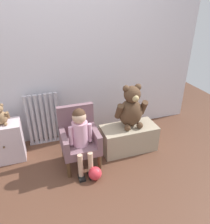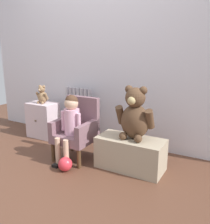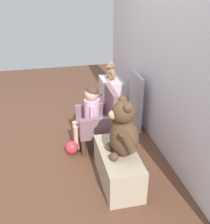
{
  "view_description": "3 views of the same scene",
  "coord_description": "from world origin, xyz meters",
  "px_view_note": "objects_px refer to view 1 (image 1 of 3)",
  "views": [
    {
      "loc": [
        -0.36,
        -1.53,
        1.75
      ],
      "look_at": [
        0.34,
        0.51,
        0.62
      ],
      "focal_mm": 35.0,
      "sensor_mm": 36.0,
      "label": 1
    },
    {
      "loc": [
        1.61,
        -1.66,
        1.24
      ],
      "look_at": [
        0.38,
        0.53,
        0.58
      ],
      "focal_mm": 40.0,
      "sensor_mm": 36.0,
      "label": 2
    },
    {
      "loc": [
        2.7,
        -0.03,
        1.83
      ],
      "look_at": [
        0.28,
        0.52,
        0.56
      ],
      "focal_mm": 45.0,
      "sensor_mm": 36.0,
      "label": 3
    }
  ],
  "objects_px": {
    "radiator": "(43,120)",
    "low_bench": "(129,138)",
    "toy_ball": "(95,173)",
    "child_figure": "(81,132)",
    "small_teddy_bear": "(1,116)",
    "small_dresser": "(5,142)",
    "large_teddy_bear": "(131,108)",
    "child_armchair": "(79,137)"
  },
  "relations": [
    {
      "from": "low_bench",
      "to": "small_dresser",
      "type": "bearing_deg",
      "value": 168.76
    },
    {
      "from": "radiator",
      "to": "low_bench",
      "type": "distance_m",
      "value": 1.13
    },
    {
      "from": "child_figure",
      "to": "low_bench",
      "type": "distance_m",
      "value": 0.74
    },
    {
      "from": "radiator",
      "to": "large_teddy_bear",
      "type": "xyz_separation_m",
      "value": [
        1.02,
        -0.46,
        0.22
      ]
    },
    {
      "from": "child_figure",
      "to": "toy_ball",
      "type": "bearing_deg",
      "value": -69.25
    },
    {
      "from": "large_teddy_bear",
      "to": "toy_ball",
      "type": "bearing_deg",
      "value": -145.11
    },
    {
      "from": "low_bench",
      "to": "small_teddy_bear",
      "type": "bearing_deg",
      "value": 168.86
    },
    {
      "from": "child_armchair",
      "to": "low_bench",
      "type": "distance_m",
      "value": 0.67
    },
    {
      "from": "small_dresser",
      "to": "child_armchair",
      "type": "height_order",
      "value": "child_armchair"
    },
    {
      "from": "child_armchair",
      "to": "toy_ball",
      "type": "xyz_separation_m",
      "value": [
        0.09,
        -0.34,
        -0.27
      ]
    },
    {
      "from": "radiator",
      "to": "low_bench",
      "type": "height_order",
      "value": "radiator"
    },
    {
      "from": "low_bench",
      "to": "large_teddy_bear",
      "type": "distance_m",
      "value": 0.41
    },
    {
      "from": "toy_ball",
      "to": "child_armchair",
      "type": "bearing_deg",
      "value": 104.22
    },
    {
      "from": "child_armchair",
      "to": "child_figure",
      "type": "distance_m",
      "value": 0.18
    },
    {
      "from": "low_bench",
      "to": "toy_ball",
      "type": "bearing_deg",
      "value": -146.11
    },
    {
      "from": "child_armchair",
      "to": "small_teddy_bear",
      "type": "height_order",
      "value": "small_teddy_bear"
    },
    {
      "from": "toy_ball",
      "to": "small_teddy_bear",
      "type": "bearing_deg",
      "value": 143.26
    },
    {
      "from": "child_figure",
      "to": "small_teddy_bear",
      "type": "distance_m",
      "value": 0.92
    },
    {
      "from": "low_bench",
      "to": "child_figure",
      "type": "bearing_deg",
      "value": -166.96
    },
    {
      "from": "large_teddy_bear",
      "to": "child_armchair",
      "type": "bearing_deg",
      "value": -174.13
    },
    {
      "from": "radiator",
      "to": "low_bench",
      "type": "bearing_deg",
      "value": -26.51
    },
    {
      "from": "radiator",
      "to": "small_dresser",
      "type": "xyz_separation_m",
      "value": [
        -0.47,
        -0.2,
        -0.11
      ]
    },
    {
      "from": "large_teddy_bear",
      "to": "child_figure",
      "type": "bearing_deg",
      "value": -164.88
    },
    {
      "from": "small_dresser",
      "to": "small_teddy_bear",
      "type": "bearing_deg",
      "value": -17.67
    },
    {
      "from": "toy_ball",
      "to": "radiator",
      "type": "bearing_deg",
      "value": 116.53
    },
    {
      "from": "large_teddy_bear",
      "to": "radiator",
      "type": "bearing_deg",
      "value": 155.5
    },
    {
      "from": "small_teddy_bear",
      "to": "toy_ball",
      "type": "distance_m",
      "value": 1.22
    },
    {
      "from": "radiator",
      "to": "small_teddy_bear",
      "type": "bearing_deg",
      "value": -154.7
    },
    {
      "from": "child_figure",
      "to": "toy_ball",
      "type": "relative_size",
      "value": 5.11
    },
    {
      "from": "small_dresser",
      "to": "child_armchair",
      "type": "distance_m",
      "value": 0.89
    },
    {
      "from": "low_bench",
      "to": "toy_ball",
      "type": "relative_size",
      "value": 4.76
    },
    {
      "from": "toy_ball",
      "to": "large_teddy_bear",
      "type": "bearing_deg",
      "value": 34.89
    },
    {
      "from": "radiator",
      "to": "small_teddy_bear",
      "type": "distance_m",
      "value": 0.55
    },
    {
      "from": "child_armchair",
      "to": "small_teddy_bear",
      "type": "xyz_separation_m",
      "value": [
        -0.8,
        0.32,
        0.25
      ]
    },
    {
      "from": "child_armchair",
      "to": "child_figure",
      "type": "xyz_separation_m",
      "value": [
        0.0,
        -0.11,
        0.15
      ]
    },
    {
      "from": "radiator",
      "to": "low_bench",
      "type": "xyz_separation_m",
      "value": [
        0.99,
        -0.5,
        -0.18
      ]
    },
    {
      "from": "child_figure",
      "to": "radiator",
      "type": "bearing_deg",
      "value": 118.44
    },
    {
      "from": "small_dresser",
      "to": "toy_ball",
      "type": "relative_size",
      "value": 3.35
    },
    {
      "from": "child_armchair",
      "to": "low_bench",
      "type": "bearing_deg",
      "value": 3.32
    },
    {
      "from": "low_bench",
      "to": "toy_ball",
      "type": "height_order",
      "value": "low_bench"
    },
    {
      "from": "child_figure",
      "to": "large_teddy_bear",
      "type": "xyz_separation_m",
      "value": [
        0.67,
        0.18,
        0.08
      ]
    },
    {
      "from": "toy_ball",
      "to": "small_dresser",
      "type": "bearing_deg",
      "value": 143.65
    }
  ]
}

